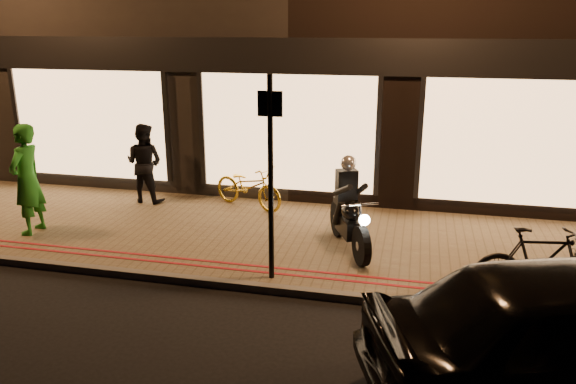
% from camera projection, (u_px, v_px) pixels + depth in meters
% --- Properties ---
extents(ground, '(90.00, 90.00, 0.00)m').
position_uv_depth(ground, '(227.00, 290.00, 8.29)').
color(ground, black).
rests_on(ground, ground).
extents(sidewalk, '(50.00, 4.00, 0.12)m').
position_uv_depth(sidewalk, '(263.00, 237.00, 10.14)').
color(sidewalk, '#706245').
rests_on(sidewalk, ground).
extents(kerb_stone, '(50.00, 0.14, 0.12)m').
position_uv_depth(kerb_stone, '(228.00, 284.00, 8.32)').
color(kerb_stone, '#59544C').
rests_on(kerb_stone, ground).
extents(red_kerb_lines, '(50.00, 0.26, 0.01)m').
position_uv_depth(red_kerb_lines, '(238.00, 267.00, 8.77)').
color(red_kerb_lines, maroon).
rests_on(red_kerb_lines, sidewalk).
extents(building_row, '(48.00, 10.11, 8.50)m').
position_uv_depth(building_row, '(329.00, 5.00, 15.44)').
color(building_row, black).
rests_on(building_row, ground).
extents(motorcycle, '(0.94, 1.82, 1.59)m').
position_uv_depth(motorcycle, '(349.00, 214.00, 9.32)').
color(motorcycle, black).
rests_on(motorcycle, sidewalk).
extents(sign_post, '(0.35, 0.08, 3.00)m').
position_uv_depth(sign_post, '(271.00, 169.00, 7.93)').
color(sign_post, black).
rests_on(sign_post, sidewalk).
extents(bicycle_gold, '(1.80, 1.23, 0.89)m').
position_uv_depth(bicycle_gold, '(248.00, 186.00, 11.48)').
color(bicycle_gold, gold).
rests_on(bicycle_gold, sidewalk).
extents(bicycle_dark, '(1.80, 0.76, 1.05)m').
position_uv_depth(bicycle_dark, '(538.00, 264.00, 7.59)').
color(bicycle_dark, black).
rests_on(bicycle_dark, sidewalk).
extents(person_green, '(0.49, 0.74, 1.99)m').
position_uv_depth(person_green, '(27.00, 179.00, 9.95)').
color(person_green, '#20731E').
rests_on(person_green, sidewalk).
extents(person_dark, '(0.86, 0.69, 1.67)m').
position_uv_depth(person_dark, '(144.00, 163.00, 11.76)').
color(person_dark, black).
rests_on(person_dark, sidewalk).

